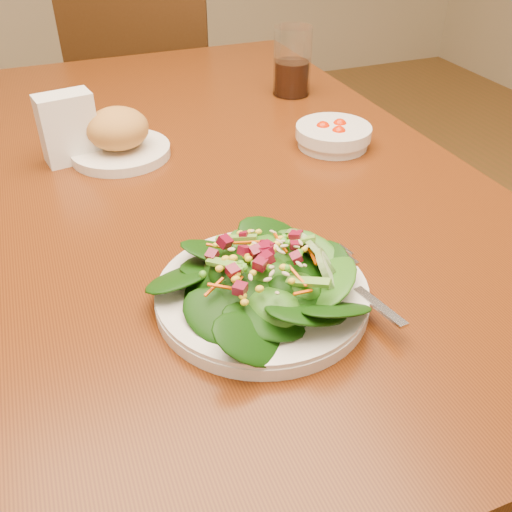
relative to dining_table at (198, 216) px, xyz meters
name	(u,v)px	position (x,y,z in m)	size (l,w,h in m)	color
ground_plane	(213,438)	(0.00, 0.00, -0.65)	(5.00, 5.00, 0.00)	brown
dining_table	(198,216)	(0.00, 0.00, 0.00)	(0.90, 1.40, 0.75)	#5A270A
chair_far	(150,91)	(0.13, 1.03, -0.12)	(0.60, 0.61, 1.00)	black
salad_plate	(269,282)	(-0.02, -0.38, 0.13)	(0.26, 0.26, 0.07)	silver
bread_plate	(119,137)	(-0.11, 0.09, 0.14)	(0.18, 0.18, 0.09)	silver
tomato_bowl	(333,135)	(0.26, -0.01, 0.12)	(0.14, 0.14, 0.05)	silver
drinking_glass	(292,66)	(0.31, 0.27, 0.16)	(0.08, 0.08, 0.15)	silver
napkin_holder	(68,126)	(-0.19, 0.10, 0.16)	(0.10, 0.06, 0.12)	white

